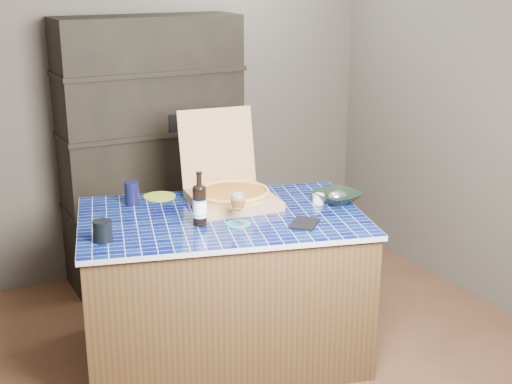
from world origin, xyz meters
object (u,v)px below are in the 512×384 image
pizza_box (231,191)px  mead_bottle (200,204)px  kitchen_island (223,286)px  bowl (337,197)px  dvd_case (305,224)px  wine_glass (238,202)px

pizza_box → mead_bottle: 0.39m
kitchen_island → bowl: size_ratio=6.85×
kitchen_island → dvd_case: size_ratio=9.66×
pizza_box → dvd_case: pizza_box is taller
pizza_box → wine_glass: 0.36m
pizza_box → mead_bottle: size_ratio=2.09×
wine_glass → dvd_case: bearing=-28.6°
kitchen_island → bowl: 0.81m
bowl → mead_bottle: bearing=178.4°
dvd_case → bowl: (0.36, 0.23, 0.02)m
pizza_box → dvd_case: size_ratio=3.37×
kitchen_island → dvd_case: (0.32, -0.33, 0.42)m
bowl → wine_glass: bearing=-174.3°
kitchen_island → bowl: bearing=6.9°
pizza_box → dvd_case: 0.54m
wine_glass → bowl: size_ratio=0.70×
pizza_box → bowl: pizza_box is taller
pizza_box → bowl: (0.53, -0.27, -0.04)m
wine_glass → bowl: 0.67m
kitchen_island → mead_bottle: mead_bottle is taller
mead_bottle → dvd_case: size_ratio=1.61×
kitchen_island → mead_bottle: 0.55m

